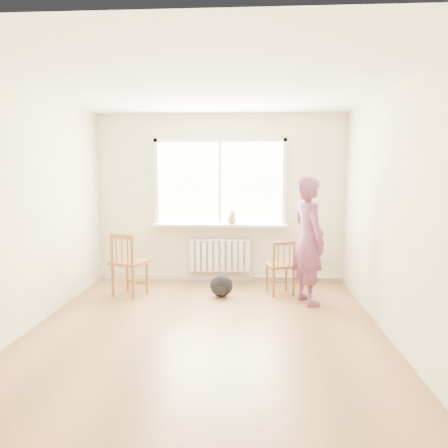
% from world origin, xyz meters
% --- Properties ---
extents(floor, '(4.50, 4.50, 0.00)m').
position_xyz_m(floor, '(0.00, 0.00, 0.00)').
color(floor, '#9C6840').
rests_on(floor, ground).
extents(ceiling, '(4.50, 4.50, 0.00)m').
position_xyz_m(ceiling, '(0.00, 0.00, 2.70)').
color(ceiling, white).
rests_on(ceiling, back_wall).
extents(back_wall, '(4.00, 0.01, 2.70)m').
position_xyz_m(back_wall, '(0.00, 2.25, 1.35)').
color(back_wall, beige).
rests_on(back_wall, ground).
extents(window, '(2.12, 0.05, 1.42)m').
position_xyz_m(window, '(0.00, 2.22, 1.66)').
color(window, white).
rests_on(window, back_wall).
extents(windowsill, '(2.15, 0.22, 0.04)m').
position_xyz_m(windowsill, '(0.00, 2.14, 0.93)').
color(windowsill, white).
rests_on(windowsill, back_wall).
extents(radiator, '(1.00, 0.12, 0.55)m').
position_xyz_m(radiator, '(0.00, 2.16, 0.44)').
color(radiator, white).
rests_on(radiator, back_wall).
extents(heating_pipe, '(1.40, 0.04, 0.04)m').
position_xyz_m(heating_pipe, '(1.25, 2.19, 0.08)').
color(heating_pipe, silver).
rests_on(heating_pipe, back_wall).
extents(baseboard, '(4.00, 0.03, 0.08)m').
position_xyz_m(baseboard, '(0.00, 2.23, 0.04)').
color(baseboard, beige).
rests_on(baseboard, ground).
extents(chair_left, '(0.57, 0.56, 0.92)m').
position_xyz_m(chair_left, '(-1.26, 1.24, 0.46)').
color(chair_left, brown).
rests_on(chair_left, floor).
extents(chair_right, '(0.49, 0.47, 0.80)m').
position_xyz_m(chair_right, '(0.95, 1.45, 0.41)').
color(chair_right, brown).
rests_on(chair_right, floor).
extents(person, '(0.60, 0.73, 1.72)m').
position_xyz_m(person, '(1.28, 1.08, 0.86)').
color(person, '#B73D72').
rests_on(person, floor).
extents(cat, '(0.20, 0.38, 0.26)m').
position_xyz_m(cat, '(0.20, 2.06, 1.05)').
color(cat, beige).
rests_on(cat, windowsill).
extents(backpack, '(0.39, 0.33, 0.33)m').
position_xyz_m(backpack, '(0.09, 1.29, 0.16)').
color(backpack, black).
rests_on(backpack, floor).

